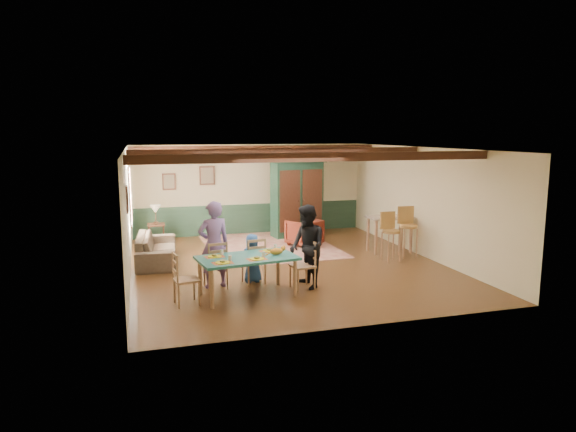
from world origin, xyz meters
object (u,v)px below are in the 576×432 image
object	(u,v)px
cat	(276,251)
dining_chair_far_right	(254,260)
end_table	(156,234)
bar_stool_right	(408,232)
person_man	(214,245)
counter_table	(389,234)
dining_chair_end_left	(186,278)
person_child	(252,258)
person_woman	(307,247)
armoire	(297,198)
dining_chair_far_left	(215,265)
sofa	(157,248)
dining_table	(247,276)
table_lamp	(156,215)
armchair	(304,233)
bar_stool_left	(391,237)
dining_chair_end_right	(303,265)

from	to	relation	value
cat	dining_chair_far_right	bearing A→B (deg)	100.37
end_table	bar_stool_right	size ratio (longest dim) A/B	0.46
person_man	bar_stool_right	distance (m)	5.12
cat	counter_table	world-z (taller)	cat
dining_chair_end_left	person_child	distance (m)	1.75
person_woman	person_child	bearing A→B (deg)	-133.26
armoire	counter_table	bearing A→B (deg)	-64.68
dining_chair_far_left	cat	size ratio (longest dim) A/B	2.64
armoire	bar_stool_right	xyz separation A→B (m)	(1.89, -3.21, -0.53)
person_woman	sofa	distance (m)	4.09
dining_table	cat	distance (m)	0.73
person_woman	table_lamp	world-z (taller)	person_woman
person_child	armchair	world-z (taller)	person_child
cat	armchair	distance (m)	4.28
dining_table	bar_stool_left	size ratio (longest dim) A/B	1.54
dining_chair_far_left	bar_stool_right	size ratio (longest dim) A/B	0.77
cat	bar_stool_left	distance (m)	3.66
person_woman	table_lamp	xyz separation A→B (m)	(-2.72, 4.96, 0.00)
person_child	armchair	xyz separation A→B (m)	(2.10, 2.97, -0.14)
end_table	person_man	bearing A→B (deg)	-77.65
dining_table	armchair	size ratio (longest dim) A/B	2.26
dining_chair_far_left	dining_chair_far_right	size ratio (longest dim) A/B	1.00
dining_table	person_man	bearing A→B (deg)	124.75
dining_chair_end_left	sofa	size ratio (longest dim) A/B	0.43
dining_table	dining_chair_far_left	bearing A→B (deg)	127.24
person_child	bar_stool_right	bearing A→B (deg)	-173.76
person_man	sofa	distance (m)	2.66
cat	counter_table	xyz separation A→B (m)	(3.70, 2.54, -0.38)
dining_chair_far_right	table_lamp	xyz separation A→B (m)	(-1.77, 4.36, 0.35)
armchair	person_child	bearing A→B (deg)	24.36
dining_chair_far_left	bar_stool_right	distance (m)	5.12
dining_chair_end_left	counter_table	xyz separation A→B (m)	(5.40, 2.69, -0.01)
dining_chair_far_left	counter_table	size ratio (longest dim) A/B	0.86
end_table	dining_chair_end_right	bearing A→B (deg)	-62.21
cat	armoire	bearing A→B (deg)	60.50
cat	bar_stool_right	bearing A→B (deg)	18.37
end_table	bar_stool_left	size ratio (longest dim) A/B	0.48
cat	table_lamp	xyz separation A→B (m)	(-2.04, 5.16, -0.01)
dining_chair_end_right	armoire	world-z (taller)	armoire
dining_chair_end_left	counter_table	world-z (taller)	dining_chair_end_left
dining_chair_end_right	person_woman	distance (m)	0.37
cat	end_table	distance (m)	5.57
dining_table	armoire	distance (m)	5.80
armchair	bar_stool_left	size ratio (longest dim) A/B	0.68
counter_table	person_man	bearing A→B (deg)	-159.50
dining_table	bar_stool_right	xyz separation A→B (m)	(4.46, 1.93, 0.24)
dining_chair_far_right	table_lamp	size ratio (longest dim) A/B	1.83
cat	counter_table	distance (m)	4.50
dining_chair_end_right	cat	bearing A→B (deg)	-80.54
dining_chair_end_left	person_woman	distance (m)	2.44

